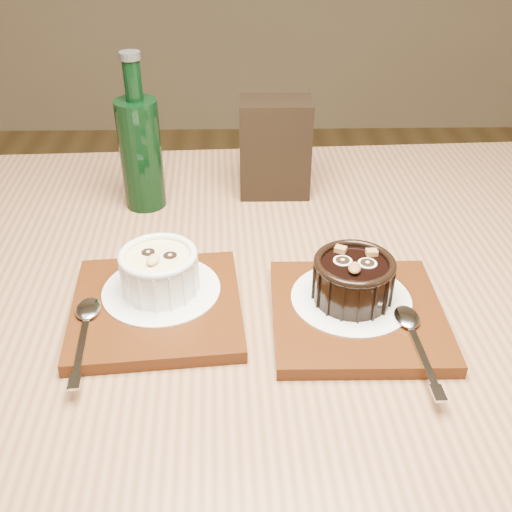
% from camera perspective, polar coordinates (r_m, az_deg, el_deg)
% --- Properties ---
extents(table, '(1.23, 0.85, 0.75)m').
position_cam_1_polar(table, '(0.75, -2.18, -8.82)').
color(table, brown).
rests_on(table, ground).
extents(tray_left, '(0.20, 0.20, 0.01)m').
position_cam_1_polar(tray_left, '(0.66, -9.42, -4.84)').
color(tray_left, '#4C230C').
rests_on(tray_left, table).
extents(doily_left, '(0.13, 0.13, 0.00)m').
position_cam_1_polar(doily_left, '(0.67, -8.99, -3.18)').
color(doily_left, white).
rests_on(doily_left, tray_left).
extents(ramekin_white, '(0.08, 0.08, 0.05)m').
position_cam_1_polar(ramekin_white, '(0.65, -9.20, -1.28)').
color(ramekin_white, white).
rests_on(ramekin_white, doily_left).
extents(spoon_left, '(0.04, 0.14, 0.01)m').
position_cam_1_polar(spoon_left, '(0.63, -16.07, -6.81)').
color(spoon_left, silver).
rests_on(spoon_left, tray_left).
extents(tray_right, '(0.18, 0.18, 0.01)m').
position_cam_1_polar(tray_right, '(0.65, 9.62, -5.48)').
color(tray_right, '#4C230C').
rests_on(tray_right, table).
extents(doily_right, '(0.13, 0.13, 0.00)m').
position_cam_1_polar(doily_right, '(0.66, 9.03, -4.01)').
color(doily_right, white).
rests_on(doily_right, tray_right).
extents(ramekin_dark, '(0.09, 0.09, 0.05)m').
position_cam_1_polar(ramekin_dark, '(0.64, 9.25, -2.04)').
color(ramekin_dark, black).
rests_on(ramekin_dark, doily_right).
extents(spoon_right, '(0.03, 0.13, 0.01)m').
position_cam_1_polar(spoon_right, '(0.61, 15.02, -7.68)').
color(spoon_right, silver).
rests_on(spoon_right, tray_right).
extents(condiment_stand, '(0.10, 0.06, 0.14)m').
position_cam_1_polar(condiment_stand, '(0.86, 1.82, 10.22)').
color(condiment_stand, black).
rests_on(condiment_stand, table).
extents(green_bottle, '(0.06, 0.06, 0.21)m').
position_cam_1_polar(green_bottle, '(0.84, -10.93, 9.87)').
color(green_bottle, black).
rests_on(green_bottle, table).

